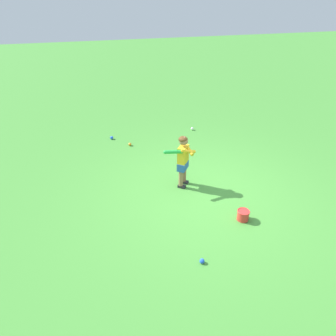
# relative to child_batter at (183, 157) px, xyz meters

# --- Properties ---
(ground_plane) EXTENTS (40.00, 40.00, 0.00)m
(ground_plane) POSITION_rel_child_batter_xyz_m (-0.45, -0.35, -0.65)
(ground_plane) COLOR #479338
(child_batter) EXTENTS (0.35, 0.64, 1.08)m
(child_batter) POSITION_rel_child_batter_xyz_m (0.00, 0.00, 0.00)
(child_batter) COLOR #232328
(child_batter) RESTS_ON ground
(play_ball_by_bucket) EXTENTS (0.08, 0.08, 0.08)m
(play_ball_by_bucket) POSITION_rel_child_batter_xyz_m (-1.99, 0.32, -0.61)
(play_ball_by_bucket) COLOR blue
(play_ball_by_bucket) RESTS_ON ground
(play_ball_near_batter) EXTENTS (0.08, 0.08, 0.08)m
(play_ball_near_batter) POSITION_rel_child_batter_xyz_m (2.54, -1.09, -0.61)
(play_ball_near_batter) COLOR white
(play_ball_near_batter) RESTS_ON ground
(play_ball_far_right) EXTENTS (0.09, 0.09, 0.09)m
(play_ball_far_right) POSITION_rel_child_batter_xyz_m (2.53, 1.15, -0.61)
(play_ball_far_right) COLOR blue
(play_ball_far_right) RESTS_ON ground
(play_ball_behind_batter) EXTENTS (0.08, 0.08, 0.08)m
(play_ball_behind_batter) POSITION_rel_child_batter_xyz_m (2.03, 0.75, -0.61)
(play_ball_behind_batter) COLOR orange
(play_ball_behind_batter) RESTS_ON ground
(toy_bucket) EXTENTS (0.22, 0.22, 0.19)m
(toy_bucket) POSITION_rel_child_batter_xyz_m (-1.27, -0.70, -0.55)
(toy_bucket) COLOR red
(toy_bucket) RESTS_ON ground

